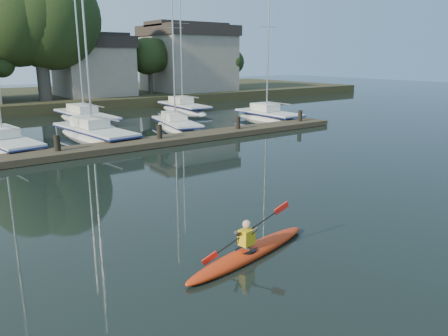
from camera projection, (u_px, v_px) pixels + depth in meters
ground at (287, 226)px, 13.76m from camera, size 160.00×160.00×0.00m
kayak at (249, 250)px, 11.62m from camera, size 4.73×1.51×1.50m
dock at (113, 147)px, 24.62m from camera, size 34.00×2.00×1.80m
sailboat_1 at (6, 152)px, 25.32m from camera, size 3.36×8.78×14.01m
sailboat_2 at (95, 141)px, 28.51m from camera, size 3.34×9.94×16.13m
sailboat_3 at (176, 131)px, 32.27m from camera, size 3.50×7.91×12.36m
sailboat_4 at (268, 122)px, 36.70m from camera, size 2.30×7.66×13.02m
sailboat_6 at (86, 123)px, 35.87m from camera, size 2.80×10.96×17.28m
sailboat_7 at (184, 113)px, 42.64m from camera, size 2.87×8.92×14.17m
shore at (26, 75)px, 45.29m from camera, size 90.00×25.25×12.75m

